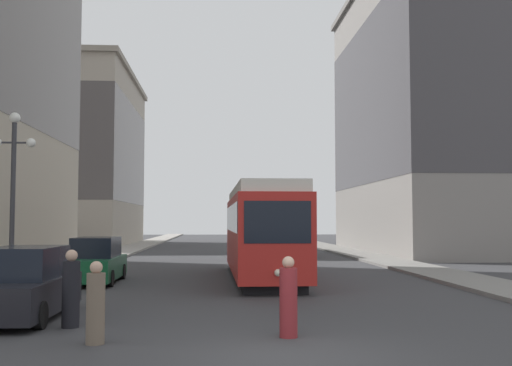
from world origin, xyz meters
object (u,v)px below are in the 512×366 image
Objects in this scene: transit_bus at (281,228)px; pedestrian_crossing_far at (288,299)px; lamp_post_left_near at (13,174)px; parked_car_left_near at (24,286)px; parked_car_left_mid at (96,262)px; pedestrian_crossing_near at (96,305)px; streetcar at (261,230)px; pedestrian_on_sidewalk at (71,291)px.

transit_bus is 32.12m from pedestrian_crossing_far.
transit_bus is 27.10m from lamp_post_left_near.
parked_car_left_near is 5.99m from lamp_post_left_near.
parked_car_left_near is at bearing -90.34° from parked_car_left_mid.
lamp_post_left_near is (-4.32, 7.94, 3.25)m from pedestrian_crossing_near.
parked_car_left_near reaches higher than pedestrian_crossing_far.
streetcar is at bearing 57.45° from parked_car_left_near.
pedestrian_crossing_near is at bearing -132.14° from pedestrian_crossing_far.
streetcar reaches higher than pedestrian_crossing_near.
pedestrian_crossing_far is (-3.21, -31.94, -1.15)m from transit_bus.
transit_bus is 31.53m from pedestrian_on_sidewalk.
parked_car_left_near is 1.94m from pedestrian_on_sidewalk.
transit_bus reaches higher than parked_car_left_mid.
pedestrian_on_sidewalk is at bearing -155.65° from pedestrian_crossing_far.
pedestrian_crossing_far is at bearing 84.17° from pedestrian_on_sidewalk.
pedestrian_crossing_far is (-0.38, -13.05, -1.30)m from streetcar.
transit_bus is at bearing 176.14° from pedestrian_on_sidewalk.
pedestrian_on_sidewalk is at bearing -40.24° from parked_car_left_near.
lamp_post_left_near is at bearing -113.87° from parked_car_left_mid.
pedestrian_crossing_near is 9.60m from lamp_post_left_near.
parked_car_left_mid is at bearing 159.63° from pedestrian_crossing_far.
streetcar is at bearing 166.42° from pedestrian_on_sidewalk.
pedestrian_crossing_near is (-7.19, -32.40, -1.17)m from transit_bus.
transit_bus is 22.29m from parked_car_left_mid.
streetcar reaches higher than transit_bus.
pedestrian_on_sidewalk reaches higher than pedestrian_crossing_near.
transit_bus is 33.20m from pedestrian_crossing_near.
parked_car_left_near is 2.77× the size of pedestrian_crossing_near.
lamp_post_left_near is at bearing -147.95° from streetcar.
parked_car_left_mid is at bearing 135.08° from pedestrian_crossing_near.
parked_car_left_near reaches higher than pedestrian_on_sidewalk.
transit_bus reaches higher than parked_car_left_near.
lamp_post_left_near is at bearing -116.66° from transit_bus.
parked_car_left_near is at bearing -124.01° from streetcar.
transit_bus is 7.21× the size of pedestrian_crossing_near.
streetcar is 7.67× the size of pedestrian_crossing_near.
lamp_post_left_near is (-1.90, -4.36, 3.18)m from parked_car_left_mid.
pedestrian_crossing_far is at bearing -22.64° from parked_car_left_near.
pedestrian_crossing_near is (2.42, -12.31, -0.07)m from parked_car_left_mid.
parked_car_left_near and parked_car_left_mid have the same top height.
parked_car_left_near is at bearing -68.03° from lamp_post_left_near.
streetcar is 19.10m from transit_bus.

